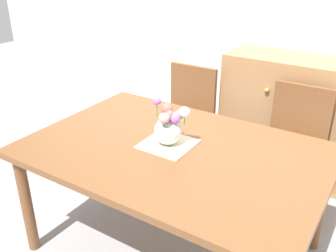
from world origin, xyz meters
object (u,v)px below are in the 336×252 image
at_px(chair_right, 294,139).
at_px(flower_vase, 169,126).
at_px(chair_left, 186,112).
at_px(dining_table, 174,160).
at_px(dresser, 309,121).

relative_size(chair_right, flower_vase, 3.42).
relative_size(chair_left, chair_right, 1.00).
xyz_separation_m(dining_table, flower_vase, (-0.05, 0.02, 0.19)).
bearing_deg(chair_right, dresser, -90.91).
height_order(chair_left, flower_vase, flower_vase).
relative_size(dining_table, dresser, 1.20).
height_order(chair_right, flower_vase, flower_vase).
bearing_deg(flower_vase, chair_left, 114.08).
bearing_deg(dining_table, chair_left, 116.21).
bearing_deg(dining_table, flower_vase, 160.08).
height_order(chair_right, dresser, dresser).
bearing_deg(dresser, dining_table, -108.95).
bearing_deg(dining_table, dresser, 71.05).
relative_size(dining_table, chair_right, 1.88).
bearing_deg(chair_right, flower_vase, 60.88).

